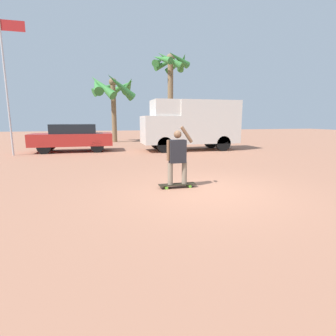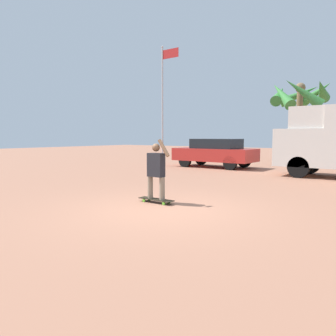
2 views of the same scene
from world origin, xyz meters
name	(u,v)px [view 1 (image 1 of 2)]	position (x,y,z in m)	size (l,w,h in m)	color
ground_plane	(206,191)	(0.00, 0.00, 0.00)	(80.00, 80.00, 0.00)	#A36B51
skateboard	(177,185)	(-0.59, 0.55, 0.08)	(1.01, 0.26, 0.10)	black
person_skateboarder	(177,154)	(-0.59, 0.55, 0.91)	(0.72, 0.22, 1.55)	gray
camper_van	(192,123)	(2.79, 8.94, 1.61)	(5.71, 2.03, 2.93)	black
parked_car_red	(73,137)	(-4.07, 10.01, 0.84)	(4.45, 1.94, 1.57)	black
palm_tree_near_van	(170,70)	(4.13, 18.78, 6.43)	(3.75, 3.71, 7.94)	brown
palm_tree_center_background	(113,89)	(-1.35, 16.17, 4.28)	(3.98, 4.11, 5.38)	brown
flagpole	(7,77)	(-6.83, 8.96, 3.87)	(1.16, 0.12, 6.75)	#B7B7BC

